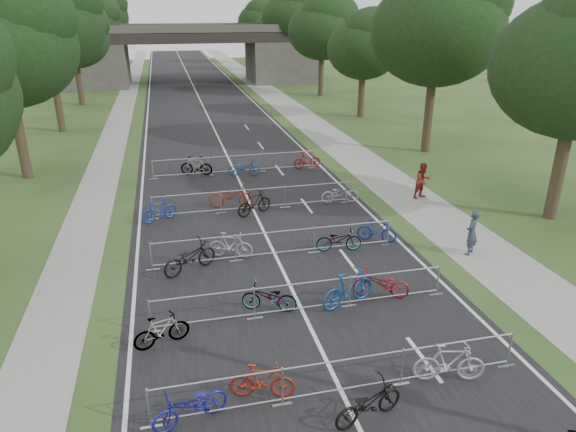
% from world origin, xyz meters
% --- Properties ---
extents(road, '(11.00, 140.00, 0.01)m').
position_xyz_m(road, '(0.00, 50.00, 0.01)').
color(road, black).
rests_on(road, ground).
extents(sidewalk_right, '(3.00, 140.00, 0.01)m').
position_xyz_m(sidewalk_right, '(8.00, 50.00, 0.01)').
color(sidewalk_right, gray).
rests_on(sidewalk_right, ground).
extents(sidewalk_left, '(2.00, 140.00, 0.01)m').
position_xyz_m(sidewalk_left, '(-7.50, 50.00, 0.01)').
color(sidewalk_left, gray).
rests_on(sidewalk_left, ground).
extents(lane_markings, '(0.12, 140.00, 0.00)m').
position_xyz_m(lane_markings, '(0.00, 50.00, 0.00)').
color(lane_markings, silver).
rests_on(lane_markings, ground).
extents(overpass_bridge, '(31.00, 8.00, 7.05)m').
position_xyz_m(overpass_bridge, '(0.00, 65.00, 3.53)').
color(overpass_bridge, '#423F3B').
rests_on(overpass_bridge, ground).
extents(tree_left_1, '(7.56, 7.56, 11.53)m').
position_xyz_m(tree_left_1, '(-11.39, 27.93, 7.30)').
color(tree_left_1, '#33261C').
rests_on(tree_left_1, ground).
extents(tree_right_1, '(8.18, 8.18, 12.47)m').
position_xyz_m(tree_right_1, '(13.11, 27.93, 7.90)').
color(tree_right_1, '#33261C').
rests_on(tree_right_1, ground).
extents(tree_left_2, '(8.40, 8.40, 12.81)m').
position_xyz_m(tree_left_2, '(-11.39, 39.93, 8.12)').
color(tree_left_2, '#33261C').
rests_on(tree_left_2, ground).
extents(tree_right_2, '(6.16, 6.16, 9.39)m').
position_xyz_m(tree_right_2, '(13.11, 39.93, 5.95)').
color(tree_right_2, '#33261C').
rests_on(tree_right_2, ground).
extents(tree_left_3, '(6.72, 6.72, 10.25)m').
position_xyz_m(tree_left_3, '(-11.39, 51.93, 6.49)').
color(tree_left_3, '#33261C').
rests_on(tree_left_3, ground).
extents(tree_right_3, '(7.17, 7.17, 10.93)m').
position_xyz_m(tree_right_3, '(13.11, 51.93, 6.92)').
color(tree_right_3, '#33261C').
rests_on(tree_right_3, ground).
extents(tree_left_4, '(7.56, 7.56, 11.53)m').
position_xyz_m(tree_left_4, '(-11.39, 63.93, 7.30)').
color(tree_left_4, '#33261C').
rests_on(tree_left_4, ground).
extents(tree_right_4, '(8.18, 8.18, 12.47)m').
position_xyz_m(tree_right_4, '(13.11, 63.93, 7.90)').
color(tree_right_4, '#33261C').
rests_on(tree_right_4, ground).
extents(tree_left_5, '(8.40, 8.40, 12.81)m').
position_xyz_m(tree_left_5, '(-11.39, 75.93, 8.12)').
color(tree_left_5, '#33261C').
rests_on(tree_left_5, ground).
extents(tree_right_5, '(6.16, 6.16, 9.39)m').
position_xyz_m(tree_right_5, '(13.11, 75.93, 5.95)').
color(tree_right_5, '#33261C').
rests_on(tree_right_5, ground).
extents(tree_left_6, '(6.72, 6.72, 10.25)m').
position_xyz_m(tree_left_6, '(-11.39, 87.93, 6.49)').
color(tree_left_6, '#33261C').
rests_on(tree_left_6, ground).
extents(tree_right_6, '(7.17, 7.17, 10.93)m').
position_xyz_m(tree_right_6, '(13.11, 87.93, 6.92)').
color(tree_right_6, '#33261C').
rests_on(tree_right_6, ground).
extents(barrier_row_2, '(9.70, 0.08, 1.10)m').
position_xyz_m(barrier_row_2, '(0.00, 7.20, 0.55)').
color(barrier_row_2, '#AAACB2').
rests_on(barrier_row_2, ground).
extents(barrier_row_3, '(9.70, 0.08, 1.10)m').
position_xyz_m(barrier_row_3, '(0.00, 11.00, 0.55)').
color(barrier_row_3, '#AAACB2').
rests_on(barrier_row_3, ground).
extents(barrier_row_4, '(9.70, 0.08, 1.10)m').
position_xyz_m(barrier_row_4, '(0.00, 15.00, 0.55)').
color(barrier_row_4, '#AAACB2').
rests_on(barrier_row_4, ground).
extents(barrier_row_5, '(9.70, 0.08, 1.10)m').
position_xyz_m(barrier_row_5, '(0.00, 20.00, 0.55)').
color(barrier_row_5, '#AAACB2').
rests_on(barrier_row_5, ground).
extents(barrier_row_6, '(9.70, 0.08, 1.10)m').
position_xyz_m(barrier_row_6, '(0.00, 26.00, 0.55)').
color(barrier_row_6, '#AAACB2').
rests_on(barrier_row_6, ground).
extents(bike_8, '(1.93, 1.17, 0.96)m').
position_xyz_m(bike_8, '(-3.69, 7.13, 0.48)').
color(bike_8, '#1A1B93').
rests_on(bike_8, ground).
extents(bike_9, '(1.69, 0.88, 0.98)m').
position_xyz_m(bike_9, '(-1.95, 7.57, 0.49)').
color(bike_9, maroon).
rests_on(bike_9, ground).
extents(bike_10, '(1.94, 1.11, 0.96)m').
position_xyz_m(bike_10, '(0.28, 6.28, 0.48)').
color(bike_10, black).
rests_on(bike_10, ground).
extents(bike_11, '(1.91, 0.93, 1.10)m').
position_xyz_m(bike_11, '(2.77, 7.07, 0.55)').
color(bike_11, '#A7A9AF').
rests_on(bike_11, ground).
extents(bike_12, '(1.68, 0.89, 0.97)m').
position_xyz_m(bike_12, '(-4.30, 10.30, 0.48)').
color(bike_12, '#AAACB2').
rests_on(bike_12, ground).
extents(bike_13, '(1.85, 1.20, 0.92)m').
position_xyz_m(bike_13, '(-1.01, 11.36, 0.46)').
color(bike_13, '#AAACB2').
rests_on(bike_13, ground).
extents(bike_14, '(2.10, 1.22, 1.22)m').
position_xyz_m(bike_14, '(1.51, 11.08, 0.61)').
color(bike_14, navy).
rests_on(bike_14, ground).
extents(bike_15, '(1.95, 1.31, 0.97)m').
position_xyz_m(bike_15, '(2.73, 11.31, 0.49)').
color(bike_15, maroon).
rests_on(bike_15, ground).
extents(bike_16, '(2.23, 1.69, 1.12)m').
position_xyz_m(bike_16, '(-3.26, 14.57, 0.56)').
color(bike_16, black).
rests_on(bike_16, ground).
extents(bike_17, '(1.77, 1.06, 1.03)m').
position_xyz_m(bike_17, '(-1.68, 15.35, 0.51)').
color(bike_17, '#A09FA7').
rests_on(bike_17, ground).
extents(bike_18, '(1.83, 0.86, 0.93)m').
position_xyz_m(bike_18, '(2.51, 14.95, 0.46)').
color(bike_18, '#AAACB2').
rests_on(bike_18, ground).
extents(bike_19, '(1.63, 1.20, 0.97)m').
position_xyz_m(bike_19, '(4.30, 15.43, 0.49)').
color(bike_19, navy).
rests_on(bike_19, ground).
extents(bike_20, '(1.74, 1.20, 1.02)m').
position_xyz_m(bike_20, '(-4.30, 19.72, 0.51)').
color(bike_20, '#1C349C').
rests_on(bike_20, ground).
extents(bike_21, '(2.26, 1.22, 1.13)m').
position_xyz_m(bike_21, '(-0.94, 20.68, 0.56)').
color(bike_21, '#9E3016').
rests_on(bike_21, ground).
extents(bike_22, '(1.89, 1.30, 1.11)m').
position_xyz_m(bike_22, '(-0.04, 19.47, 0.56)').
color(bike_22, black).
rests_on(bike_22, ground).
extents(bike_23, '(1.90, 0.80, 0.97)m').
position_xyz_m(bike_23, '(4.30, 20.03, 0.49)').
color(bike_23, '#9B9AA1').
rests_on(bike_23, ground).
extents(bike_25, '(1.91, 1.12, 1.11)m').
position_xyz_m(bike_25, '(-2.20, 26.16, 0.55)').
color(bike_25, '#AAACB2').
rests_on(bike_25, ground).
extents(bike_26, '(1.85, 0.95, 0.93)m').
position_xyz_m(bike_26, '(0.40, 25.37, 0.46)').
color(bike_26, navy).
rests_on(bike_26, ground).
extents(bike_27, '(1.71, 0.64, 1.00)m').
position_xyz_m(bike_27, '(4.30, 26.06, 0.50)').
color(bike_27, maroon).
rests_on(bike_27, ground).
extents(pedestrian_a, '(0.78, 0.76, 1.81)m').
position_xyz_m(pedestrian_a, '(7.35, 13.49, 0.91)').
color(pedestrian_a, '#2D3644').
rests_on(pedestrian_a, ground).
extents(pedestrian_b, '(1.03, 0.90, 1.80)m').
position_xyz_m(pedestrian_b, '(8.52, 19.75, 0.90)').
color(pedestrian_b, maroon).
rests_on(pedestrian_b, ground).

